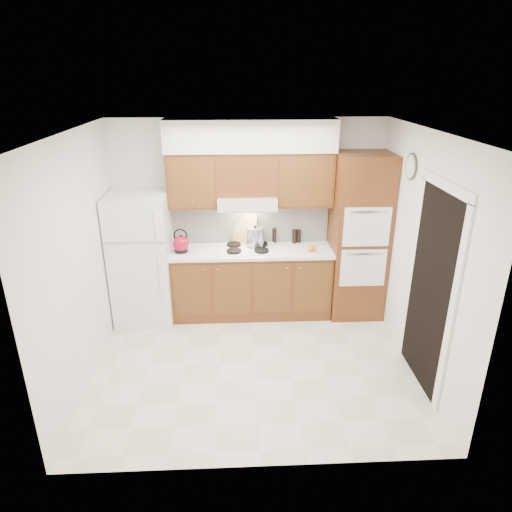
# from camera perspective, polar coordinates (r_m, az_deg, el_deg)

# --- Properties ---
(floor) EXTENTS (3.60, 3.60, 0.00)m
(floor) POSITION_cam_1_polar(r_m,az_deg,el_deg) (5.43, -0.31, -13.16)
(floor) COLOR beige
(floor) RESTS_ON ground
(ceiling) EXTENTS (3.60, 3.60, 0.00)m
(ceiling) POSITION_cam_1_polar(r_m,az_deg,el_deg) (4.46, -0.38, 15.24)
(ceiling) COLOR white
(ceiling) RESTS_ON wall_back
(wall_back) EXTENTS (3.60, 0.02, 2.60)m
(wall_back) POSITION_cam_1_polar(r_m,az_deg,el_deg) (6.21, -0.94, 4.93)
(wall_back) COLOR white
(wall_back) RESTS_ON floor
(wall_left) EXTENTS (0.02, 3.00, 2.60)m
(wall_left) POSITION_cam_1_polar(r_m,az_deg,el_deg) (5.06, -21.17, -0.73)
(wall_left) COLOR white
(wall_left) RESTS_ON floor
(wall_right) EXTENTS (0.02, 3.00, 2.60)m
(wall_right) POSITION_cam_1_polar(r_m,az_deg,el_deg) (5.19, 19.94, 0.02)
(wall_right) COLOR white
(wall_right) RESTS_ON floor
(fridge) EXTENTS (0.75, 0.72, 1.72)m
(fridge) POSITION_cam_1_polar(r_m,az_deg,el_deg) (6.14, -14.03, -0.33)
(fridge) COLOR white
(fridge) RESTS_ON floor
(base_cabinets) EXTENTS (2.11, 0.60, 0.90)m
(base_cabinets) POSITION_cam_1_polar(r_m,az_deg,el_deg) (6.24, -0.57, -3.37)
(base_cabinets) COLOR brown
(base_cabinets) RESTS_ON floor
(countertop) EXTENTS (2.13, 0.62, 0.04)m
(countertop) POSITION_cam_1_polar(r_m,az_deg,el_deg) (6.04, -0.58, 0.62)
(countertop) COLOR white
(countertop) RESTS_ON base_cabinets
(backsplash) EXTENTS (2.11, 0.03, 0.56)m
(backsplash) POSITION_cam_1_polar(r_m,az_deg,el_deg) (6.22, -0.70, 4.18)
(backsplash) COLOR white
(backsplash) RESTS_ON countertop
(oven_cabinet) EXTENTS (0.70, 0.65, 2.20)m
(oven_cabinet) POSITION_cam_1_polar(r_m,az_deg,el_deg) (6.18, 12.66, 2.34)
(oven_cabinet) COLOR brown
(oven_cabinet) RESTS_ON floor
(upper_cab_left) EXTENTS (0.63, 0.33, 0.70)m
(upper_cab_left) POSITION_cam_1_polar(r_m,az_deg,el_deg) (5.93, -7.94, 9.39)
(upper_cab_left) COLOR brown
(upper_cab_left) RESTS_ON wall_back
(upper_cab_right) EXTENTS (0.73, 0.33, 0.70)m
(upper_cab_right) POSITION_cam_1_polar(r_m,az_deg,el_deg) (5.97, 6.05, 9.58)
(upper_cab_right) COLOR brown
(upper_cab_right) RESTS_ON wall_back
(range_hood) EXTENTS (0.75, 0.45, 0.15)m
(range_hood) POSITION_cam_1_polar(r_m,az_deg,el_deg) (5.91, -1.13, 6.82)
(range_hood) COLOR silver
(range_hood) RESTS_ON wall_back
(upper_cab_over_hood) EXTENTS (0.75, 0.33, 0.55)m
(upper_cab_over_hood) POSITION_cam_1_polar(r_m,az_deg,el_deg) (5.89, -1.17, 10.26)
(upper_cab_over_hood) COLOR brown
(upper_cab_over_hood) RESTS_ON range_hood
(soffit) EXTENTS (2.13, 0.36, 0.40)m
(soffit) POSITION_cam_1_polar(r_m,az_deg,el_deg) (5.80, -0.69, 14.84)
(soffit) COLOR silver
(soffit) RESTS_ON wall_back
(cooktop) EXTENTS (0.74, 0.50, 0.01)m
(cooktop) POSITION_cam_1_polar(r_m,az_deg,el_deg) (6.05, -1.06, 0.91)
(cooktop) COLOR white
(cooktop) RESTS_ON countertop
(doorway) EXTENTS (0.02, 0.90, 2.10)m
(doorway) POSITION_cam_1_polar(r_m,az_deg,el_deg) (4.99, 20.90, -4.16)
(doorway) COLOR black
(doorway) RESTS_ON floor
(wall_clock) EXTENTS (0.02, 0.30, 0.30)m
(wall_clock) POSITION_cam_1_polar(r_m,az_deg,el_deg) (5.44, 18.83, 10.54)
(wall_clock) COLOR #3F3833
(wall_clock) RESTS_ON wall_right
(kettle) EXTENTS (0.24, 0.24, 0.21)m
(kettle) POSITION_cam_1_polar(r_m,az_deg,el_deg) (5.99, -9.37, 1.52)
(kettle) COLOR maroon
(kettle) RESTS_ON countertop
(cutting_board) EXTENTS (0.34, 0.19, 0.42)m
(cutting_board) POSITION_cam_1_polar(r_m,az_deg,el_deg) (6.19, -1.43, 3.33)
(cutting_board) COLOR tan
(cutting_board) RESTS_ON countertop
(stock_pot) EXTENTS (0.29, 0.29, 0.24)m
(stock_pot) POSITION_cam_1_polar(r_m,az_deg,el_deg) (6.08, -0.10, 2.46)
(stock_pot) COLOR #ABAAAF
(stock_pot) RESTS_ON cooktop
(condiment_a) EXTENTS (0.07, 0.07, 0.20)m
(condiment_a) POSITION_cam_1_polar(r_m,az_deg,el_deg) (6.26, 2.30, 2.58)
(condiment_a) COLOR black
(condiment_a) RESTS_ON countertop
(condiment_b) EXTENTS (0.08, 0.08, 0.19)m
(condiment_b) POSITION_cam_1_polar(r_m,az_deg,el_deg) (6.26, 4.82, 2.46)
(condiment_b) COLOR black
(condiment_b) RESTS_ON countertop
(condiment_c) EXTENTS (0.08, 0.08, 0.18)m
(condiment_c) POSITION_cam_1_polar(r_m,az_deg,el_deg) (6.30, 5.34, 2.51)
(condiment_c) COLOR black
(condiment_c) RESTS_ON countertop
(orange_near) EXTENTS (0.09, 0.09, 0.08)m
(orange_near) POSITION_cam_1_polar(r_m,az_deg,el_deg) (6.00, 6.77, 0.94)
(orange_near) COLOR orange
(orange_near) RESTS_ON countertop
(orange_far) EXTENTS (0.09, 0.09, 0.08)m
(orange_far) POSITION_cam_1_polar(r_m,az_deg,el_deg) (6.03, 7.14, 0.98)
(orange_far) COLOR #FF9F0D
(orange_far) RESTS_ON countertop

